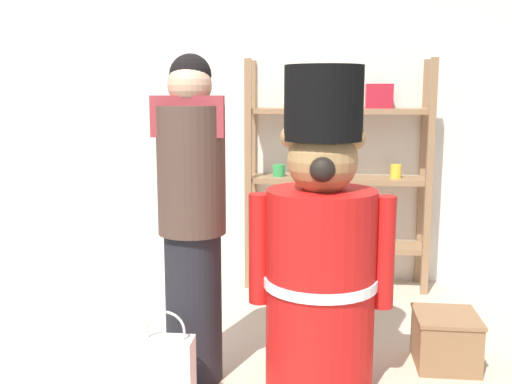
% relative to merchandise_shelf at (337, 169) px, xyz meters
% --- Properties ---
extents(back_wall, '(6.40, 0.12, 2.60)m').
position_rel_merchandise_shelf_xyz_m(back_wall, '(-0.72, 0.22, 0.39)').
color(back_wall, silver).
rests_on(back_wall, ground_plane).
extents(merchandise_shelf, '(1.37, 0.35, 1.73)m').
position_rel_merchandise_shelf_xyz_m(merchandise_shelf, '(0.00, 0.00, 0.00)').
color(merchandise_shelf, '#93704C').
rests_on(merchandise_shelf, ground_plane).
extents(teddy_bear_guard, '(0.72, 0.57, 1.61)m').
position_rel_merchandise_shelf_xyz_m(teddy_bear_guard, '(-0.11, -1.64, -0.21)').
color(teddy_bear_guard, red).
rests_on(teddy_bear_guard, ground_plane).
extents(person_shopper, '(0.36, 0.34, 1.67)m').
position_rel_merchandise_shelf_xyz_m(person_shopper, '(-0.76, -1.63, -0.04)').
color(person_shopper, black).
rests_on(person_shopper, ground_plane).
extents(shopping_bag, '(0.26, 0.14, 0.50)m').
position_rel_merchandise_shelf_xyz_m(shopping_bag, '(-0.82, -1.98, -0.72)').
color(shopping_bag, silver).
rests_on(shopping_bag, ground_plane).
extents(display_crate, '(0.34, 0.35, 0.29)m').
position_rel_merchandise_shelf_xyz_m(display_crate, '(0.58, -1.34, -0.76)').
color(display_crate, olive).
rests_on(display_crate, ground_plane).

